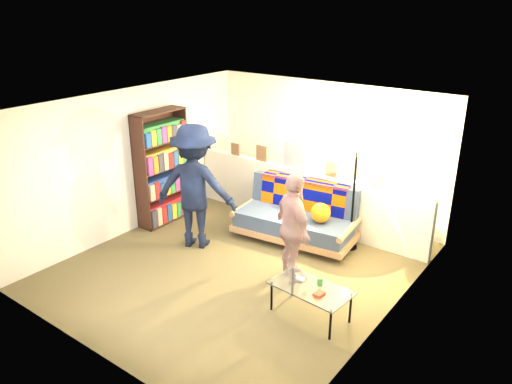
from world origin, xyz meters
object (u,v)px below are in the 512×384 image
Objects in this scene: futon_sofa at (297,217)px; coffee_table at (311,289)px; bookshelf at (162,171)px; floor_lamp at (356,178)px; person_left at (195,187)px; person_right at (293,228)px.

futon_sofa is 2.14m from coffee_table.
floor_lamp is at bearing 18.33° from bookshelf.
person_left is at bearing 166.18° from coffee_table.
futon_sofa is at bearing 126.73° from coffee_table.
bookshelf is 1.25× the size of person_right.
coffee_table is 0.52× the size of person_left.
futon_sofa is 1.18m from floor_lamp.
bookshelf is 3.73m from coffee_table.
person_right is (2.91, -0.33, -0.13)m from bookshelf.
coffee_table is at bearing -53.27° from futon_sofa.
person_left is at bearing -137.18° from futon_sofa.
coffee_table is 2.18m from floor_lamp.
futon_sofa reaches higher than coffee_table.
bookshelf is 1.00× the size of person_left.
person_left is 1.25× the size of person_right.
floor_lamp is (3.14, 1.04, 0.25)m from bookshelf.
floor_lamp is 2.47m from person_left.
bookshelf is 1.15m from person_left.
futon_sofa is 1.30× the size of person_right.
person_left is (-2.04, -1.38, -0.19)m from floor_lamp.
person_left reaches higher than futon_sofa.
bookshelf is at bearing -161.67° from floor_lamp.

